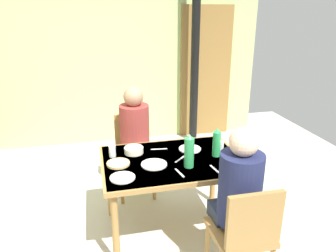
% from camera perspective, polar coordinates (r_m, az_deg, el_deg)
% --- Properties ---
extents(ground_plane, '(6.43, 6.43, 0.00)m').
position_cam_1_polar(ground_plane, '(3.03, -5.83, -19.74)').
color(ground_plane, beige).
extents(wall_back, '(4.54, 0.10, 2.55)m').
position_cam_1_polar(wall_back, '(4.85, -10.44, 11.82)').
color(wall_back, '#A7BD76').
rests_on(wall_back, ground_plane).
extents(door_wooden, '(0.80, 0.05, 2.00)m').
position_cam_1_polar(door_wooden, '(5.11, 6.68, 9.29)').
color(door_wooden, olive).
rests_on(door_wooden, ground_plane).
extents(stove_pipe_column, '(0.12, 0.12, 2.55)m').
position_cam_1_polar(stove_pipe_column, '(4.73, 4.79, 11.87)').
color(stove_pipe_column, black).
rests_on(stove_pipe_column, ground_plane).
extents(dining_table, '(1.20, 0.85, 0.72)m').
position_cam_1_polar(dining_table, '(2.81, 0.71, -7.34)').
color(dining_table, olive).
rests_on(dining_table, ground_plane).
extents(chair_near_diner, '(0.40, 0.40, 0.87)m').
position_cam_1_polar(chair_near_diner, '(2.37, 13.40, -17.90)').
color(chair_near_diner, olive).
rests_on(chair_near_diner, ground_plane).
extents(chair_far_diner, '(0.40, 0.40, 0.87)m').
position_cam_1_polar(chair_far_diner, '(3.53, -6.04, -4.13)').
color(chair_far_diner, olive).
rests_on(chair_far_diner, ground_plane).
extents(person_near_diner, '(0.30, 0.37, 0.77)m').
position_cam_1_polar(person_near_diner, '(2.31, 12.47, -10.37)').
color(person_near_diner, '#242C3F').
rests_on(person_near_diner, ground_plane).
extents(person_far_diner, '(0.30, 0.37, 0.77)m').
position_cam_1_polar(person_far_diner, '(3.30, -5.90, -0.57)').
color(person_far_diner, brown).
rests_on(person_far_diner, ground_plane).
extents(water_bottle_green_near, '(0.07, 0.07, 0.26)m').
position_cam_1_polar(water_bottle_green_near, '(2.82, 8.59, -3.01)').
color(water_bottle_green_near, green).
rests_on(water_bottle_green_near, dining_table).
extents(water_bottle_green_far, '(0.08, 0.08, 0.28)m').
position_cam_1_polar(water_bottle_green_far, '(2.60, 3.75, -4.55)').
color(water_bottle_green_far, green).
rests_on(water_bottle_green_far, dining_table).
extents(serving_bowl_center, '(0.17, 0.17, 0.05)m').
position_cam_1_polar(serving_bowl_center, '(2.90, -6.06, -4.27)').
color(serving_bowl_center, '#EFE5C5').
rests_on(serving_bowl_center, dining_table).
extents(dinner_plate_near_left, '(0.21, 0.21, 0.01)m').
position_cam_1_polar(dinner_plate_near_left, '(2.68, -2.49, -6.80)').
color(dinner_plate_near_left, white).
rests_on(dinner_plate_near_left, dining_table).
extents(dinner_plate_near_right, '(0.20, 0.20, 0.01)m').
position_cam_1_polar(dinner_plate_near_right, '(2.96, 3.88, -4.06)').
color(dinner_plate_near_right, white).
rests_on(dinner_plate_near_right, dining_table).
extents(dinner_plate_far_center, '(0.19, 0.19, 0.01)m').
position_cam_1_polar(dinner_plate_far_center, '(2.50, -8.05, -9.03)').
color(dinner_plate_far_center, white).
rests_on(dinner_plate_far_center, dining_table).
extents(drinking_glass_by_near_diner, '(0.06, 0.06, 0.10)m').
position_cam_1_polar(drinking_glass_by_near_diner, '(2.84, -9.81, -4.45)').
color(drinking_glass_by_near_diner, silver).
rests_on(drinking_glass_by_near_diner, dining_table).
extents(drinking_glass_by_far_diner, '(0.06, 0.06, 0.09)m').
position_cam_1_polar(drinking_glass_by_far_diner, '(2.96, 9.25, -3.51)').
color(drinking_glass_by_far_diner, silver).
rests_on(drinking_glass_by_far_diner, dining_table).
extents(bread_plate_sliced, '(0.19, 0.19, 0.02)m').
position_cam_1_polar(bread_plate_sliced, '(2.71, -8.79, -6.58)').
color(bread_plate_sliced, '#DBB77A').
rests_on(bread_plate_sliced, dining_table).
extents(cutlery_knife_near, '(0.04, 0.15, 0.00)m').
position_cam_1_polar(cutlery_knife_near, '(2.63, 8.29, -7.58)').
color(cutlery_knife_near, silver).
rests_on(cutlery_knife_near, dining_table).
extents(cutlery_fork_near, '(0.15, 0.03, 0.00)m').
position_cam_1_polar(cutlery_fork_near, '(2.96, -1.60, -4.10)').
color(cutlery_fork_near, silver).
rests_on(cutlery_fork_near, dining_table).
extents(cutlery_knife_far, '(0.04, 0.15, 0.00)m').
position_cam_1_polar(cutlery_knife_far, '(2.55, 2.06, -8.29)').
color(cutlery_knife_far, silver).
rests_on(cutlery_knife_far, dining_table).
extents(cutlery_fork_far, '(0.12, 0.12, 0.00)m').
position_cam_1_polar(cutlery_fork_far, '(2.77, 2.15, -5.88)').
color(cutlery_fork_far, silver).
rests_on(cutlery_fork_far, dining_table).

